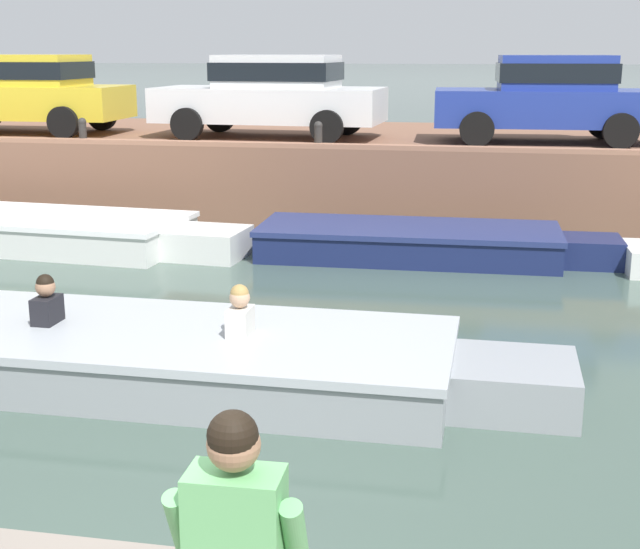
% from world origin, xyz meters
% --- Properties ---
extents(ground_plane, '(400.00, 400.00, 0.00)m').
position_xyz_m(ground_plane, '(0.00, 5.70, 0.00)').
color(ground_plane, '#42564C').
extents(far_quay_wall, '(60.00, 6.00, 1.44)m').
position_xyz_m(far_quay_wall, '(0.00, 14.40, 0.72)').
color(far_quay_wall, brown).
rests_on(far_quay_wall, ground).
extents(far_wall_coping, '(60.00, 0.24, 0.08)m').
position_xyz_m(far_wall_coping, '(0.00, 11.52, 1.48)').
color(far_wall_coping, '#9F6C52').
rests_on(far_wall_coping, far_quay_wall).
extents(boat_moored_west_white, '(6.91, 2.41, 0.52)m').
position_xyz_m(boat_moored_west_white, '(-5.38, 9.46, 0.26)').
color(boat_moored_west_white, white).
rests_on(boat_moored_west_white, ground).
extents(boat_moored_central_navy, '(5.39, 1.80, 0.49)m').
position_xyz_m(boat_moored_central_navy, '(0.94, 9.75, 0.24)').
color(boat_moored_central_navy, navy).
rests_on(boat_moored_central_navy, ground).
extents(motorboat_passing, '(6.82, 2.08, 0.99)m').
position_xyz_m(motorboat_passing, '(-0.88, 4.10, 0.26)').
color(motorboat_passing, '#93999E').
rests_on(motorboat_passing, ground).
extents(car_leftmost_yellow, '(4.20, 2.04, 1.54)m').
position_xyz_m(car_leftmost_yellow, '(-7.33, 13.22, 2.29)').
color(car_leftmost_yellow, yellow).
rests_on(car_leftmost_yellow, far_quay_wall).
extents(car_left_inner_white, '(4.35, 2.13, 1.54)m').
position_xyz_m(car_left_inner_white, '(-2.21, 13.22, 2.29)').
color(car_left_inner_white, white).
rests_on(car_left_inner_white, far_quay_wall).
extents(car_centre_blue, '(3.96, 2.05, 1.54)m').
position_xyz_m(car_centre_blue, '(2.86, 13.22, 2.29)').
color(car_centre_blue, '#233893').
rests_on(car_centre_blue, far_quay_wall).
extents(mooring_bollard_west, '(0.15, 0.15, 0.44)m').
position_xyz_m(mooring_bollard_west, '(-5.37, 11.65, 1.68)').
color(mooring_bollard_west, '#2D2B28').
rests_on(mooring_bollard_west, far_quay_wall).
extents(mooring_bollard_mid, '(0.15, 0.15, 0.44)m').
position_xyz_m(mooring_bollard_mid, '(-1.04, 11.65, 1.68)').
color(mooring_bollard_mid, '#2D2B28').
rests_on(mooring_bollard_mid, far_quay_wall).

